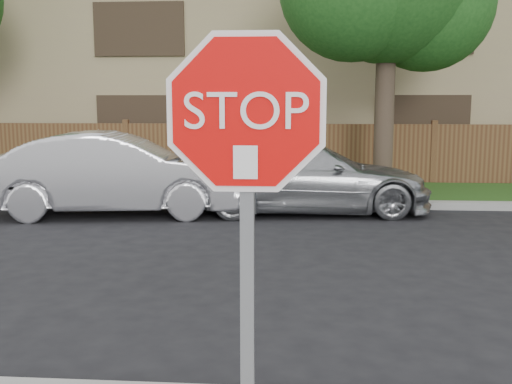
{
  "coord_description": "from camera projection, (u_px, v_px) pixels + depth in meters",
  "views": [
    {
      "loc": [
        0.63,
        -4.17,
        2.2
      ],
      "look_at": [
        0.38,
        -0.9,
        1.7
      ],
      "focal_mm": 42.0,
      "sensor_mm": 36.0,
      "label": 1
    }
  ],
  "objects": [
    {
      "name": "far_curb",
      "position": [
        271.0,
        203.0,
        12.52
      ],
      "size": [
        70.0,
        0.3,
        0.15
      ],
      "primitive_type": "cube",
      "color": "gray",
      "rests_on": "ground"
    },
    {
      "name": "grass_strip",
      "position": [
        274.0,
        192.0,
        14.14
      ],
      "size": [
        70.0,
        3.0,
        0.12
      ],
      "primitive_type": "cube",
      "color": "#1E4714",
      "rests_on": "ground"
    },
    {
      "name": "fence",
      "position": [
        277.0,
        155.0,
        15.61
      ],
      "size": [
        70.0,
        0.12,
        1.6
      ],
      "primitive_type": "cube",
      "color": "#4D2E1B",
      "rests_on": "ground"
    },
    {
      "name": "apartment_building",
      "position": [
        284.0,
        62.0,
        20.71
      ],
      "size": [
        35.2,
        9.2,
        7.2
      ],
      "color": "tan",
      "rests_on": "ground"
    },
    {
      "name": "stop_sign",
      "position": [
        246.0,
        183.0,
        2.73
      ],
      "size": [
        1.01,
        0.13,
        2.55
      ],
      "color": "gray",
      "rests_on": "sidewalk_near"
    },
    {
      "name": "sedan_left",
      "position": [
        116.0,
        174.0,
        11.53
      ],
      "size": [
        5.03,
        2.33,
        1.6
      ],
      "primitive_type": "imported",
      "rotation": [
        0.0,
        0.0,
        1.71
      ],
      "color": "silver",
      "rests_on": "ground"
    },
    {
      "name": "sedan_right",
      "position": [
        305.0,
        176.0,
        11.82
      ],
      "size": [
        5.08,
        2.42,
        1.43
      ],
      "primitive_type": "imported",
      "rotation": [
        0.0,
        0.0,
        1.66
      ],
      "color": "#A3A6AA",
      "rests_on": "ground"
    }
  ]
}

